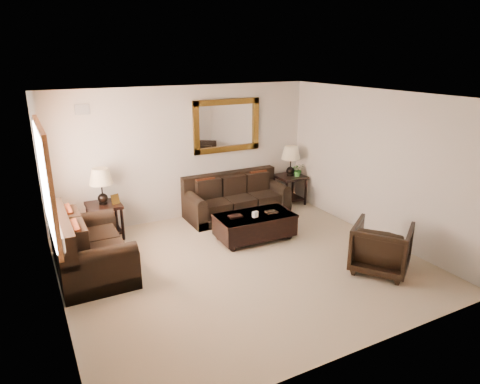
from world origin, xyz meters
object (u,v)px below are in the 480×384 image
end_table_left (102,193)px  coffee_table (255,224)px  armchair (381,245)px  sofa (236,201)px  end_table_right (290,167)px  loveseat (88,250)px

end_table_left → coffee_table: size_ratio=0.92×
armchair → sofa: bearing=-19.7°
end_table_right → coffee_table: 2.25m
loveseat → coffee_table: (2.92, -0.12, -0.07)m
loveseat → end_table_left: (0.51, 1.24, 0.50)m
sofa → coffee_table: 1.31m
loveseat → coffee_table: 2.93m
armchair → end_table_right: bearing=-44.1°
sofa → armchair: size_ratio=2.48×
loveseat → armchair: 4.59m
coffee_table → armchair: size_ratio=1.68×
end_table_left → coffee_table: end_table_left is taller
armchair → coffee_table: bearing=-4.4°
sofa → end_table_right: size_ratio=1.61×
sofa → loveseat: size_ratio=1.20×
loveseat → end_table_left: 1.43m
coffee_table → armchair: armchair is taller
loveseat → end_table_right: 4.81m
sofa → end_table_right: 1.53m
end_table_left → end_table_right: 4.11m
sofa → armchair: bearing=-74.5°
sofa → end_table_left: end_table_left is taller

